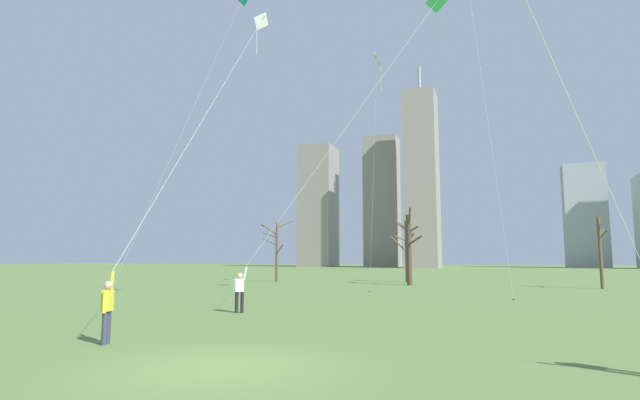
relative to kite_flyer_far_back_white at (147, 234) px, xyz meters
name	(u,v)px	position (x,y,z in m)	size (l,w,h in m)	color
ground_plane	(220,367)	(4.47, -3.09, -2.93)	(400.00, 400.00, 0.00)	#5B7A3D
kite_flyer_far_back_white	(147,234)	(0.00, 0.00, 0.00)	(2.13, 12.69, 15.15)	#33384C
kite_flyer_midfield_center_orange	(556,98)	(10.99, -2.86, 2.09)	(7.22, 7.66, 17.61)	black
kite_flyer_midfield_left_green	(270,245)	(0.92, 6.64, -0.15)	(8.78, 3.32, 14.10)	black
distant_kite_drifting_right_yellow	(377,75)	(2.83, 18.32, 11.17)	(1.58, 3.14, 15.63)	yellow
distant_kite_high_overhead_teal	(235,16)	(-4.16, 12.08, 13.41)	(7.30, 2.83, 18.17)	teal
bare_tree_right_of_center	(406,249)	(1.42, 35.60, 0.23)	(2.41, 1.58, 5.93)	brown
bare_tree_leftmost	(600,250)	(16.92, 29.94, -0.07)	(0.78, 2.79, 5.36)	brown
bare_tree_far_right_edge	(277,248)	(-10.82, 32.59, 0.31)	(3.13, 2.65, 6.02)	brown
bare_tree_rightmost	(409,246)	(2.59, 30.48, 0.37)	(1.79, 2.59, 6.52)	#4C3828
skyline_short_annex	(585,215)	(30.92, 133.16, 10.58)	(10.07, 5.86, 27.01)	#9EA3AD
skyline_mid_tower_right	(382,201)	(-21.71, 127.52, 15.73)	(9.61, 6.73, 37.31)	gray
skyline_mid_tower_left	(422,179)	(-8.43, 114.96, 19.68)	(8.06, 9.23, 52.30)	gray
skyline_tall_tower	(318,206)	(-41.24, 127.64, 15.07)	(10.05, 9.89, 36.00)	gray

